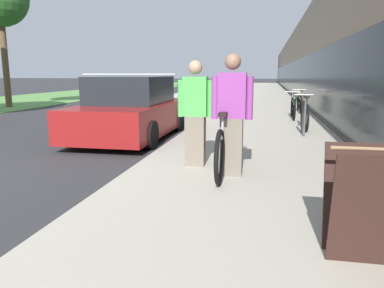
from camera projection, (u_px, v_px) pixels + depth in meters
name	position (u px, v px, depth m)	size (l,w,h in m)	color
sidewalk_slab	(264.00, 97.00, 24.13)	(3.72, 70.00, 0.11)	#B2AA99
storefront_facade	(353.00, 64.00, 30.11)	(10.01, 70.00, 4.54)	gray
lawn_strip	(95.00, 92.00, 30.61)	(7.24, 70.00, 0.03)	#5B9347
tandem_bicycle	(226.00, 144.00, 5.66)	(0.52, 2.39, 0.93)	black
person_rider	(232.00, 115.00, 5.27)	(0.58, 0.23, 1.72)	#756B5B
person_bystander	(195.00, 114.00, 5.84)	(0.56, 0.22, 1.65)	#756B5B
bike_rack_hoop	(304.00, 113.00, 8.89)	(0.05, 0.60, 0.84)	#4C4C51
cruiser_bike_nearest	(305.00, 115.00, 9.84)	(0.52, 1.80, 0.89)	black
cruiser_bike_middle	(293.00, 107.00, 12.12)	(0.52, 1.76, 0.86)	black
cruiser_bike_farthest	(300.00, 103.00, 14.18)	(0.52, 1.80, 0.84)	black
sandwich_board_sign	(364.00, 203.00, 2.91)	(0.56, 0.56, 0.90)	#331E19
parked_sedan_curbside	(132.00, 110.00, 9.07)	(1.96, 4.26, 1.55)	maroon
vintage_roadster_curbside	(188.00, 101.00, 14.94)	(1.77, 4.02, 1.10)	silver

